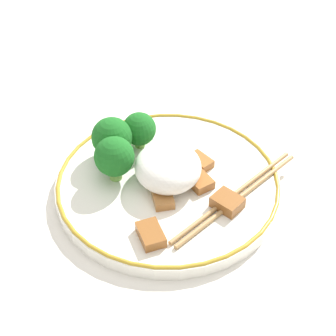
{
  "coord_description": "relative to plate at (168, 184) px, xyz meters",
  "views": [
    {
      "loc": [
        -0.48,
        0.04,
        0.47
      ],
      "look_at": [
        0.0,
        0.0,
        0.04
      ],
      "focal_mm": 60.0,
      "sensor_mm": 36.0,
      "label": 1
    }
  ],
  "objects": [
    {
      "name": "ground_plane",
      "position": [
        0.0,
        0.0,
        -0.01
      ],
      "size": [
        3.0,
        3.0,
        0.0
      ],
      "primitive_type": "plane",
      "color": "silver"
    },
    {
      "name": "meat_near_right",
      "position": [
        0.03,
        -0.04,
        0.01
      ],
      "size": [
        0.04,
        0.03,
        0.01
      ],
      "color": "#995B28",
      "rests_on": "plate"
    },
    {
      "name": "meat_on_rice_edge",
      "position": [
        -0.03,
        0.01,
        0.01
      ],
      "size": [
        0.04,
        0.03,
        0.01
      ],
      "color": "#9E6633",
      "rests_on": "plate"
    },
    {
      "name": "meat_near_back",
      "position": [
        -0.09,
        0.03,
        0.01
      ],
      "size": [
        0.04,
        0.03,
        0.01
      ],
      "color": "brown",
      "rests_on": "plate"
    },
    {
      "name": "chopsticks",
      "position": [
        -0.04,
        -0.07,
        0.01
      ],
      "size": [
        0.14,
        0.17,
        0.01
      ],
      "color": "#AD8451",
      "rests_on": "plate"
    },
    {
      "name": "rice_mound",
      "position": [
        -0.0,
        -0.0,
        0.03
      ],
      "size": [
        0.08,
        0.08,
        0.04
      ],
      "color": "white",
      "rests_on": "plate"
    },
    {
      "name": "broccoli_back_right",
      "position": [
        0.01,
        0.06,
        0.04
      ],
      "size": [
        0.05,
        0.05,
        0.06
      ],
      "color": "#72AD4C",
      "rests_on": "plate"
    },
    {
      "name": "meat_near_left",
      "position": [
        -0.01,
        -0.03,
        0.01
      ],
      "size": [
        0.04,
        0.04,
        0.01
      ],
      "color": "#995B28",
      "rests_on": "plate"
    },
    {
      "name": "broccoli_back_center",
      "position": [
        0.05,
        0.06,
        0.04
      ],
      "size": [
        0.05,
        0.05,
        0.05
      ],
      "color": "#72AD4C",
      "rests_on": "plate"
    },
    {
      "name": "meat_near_front",
      "position": [
        0.03,
        0.0,
        0.01
      ],
      "size": [
        0.04,
        0.04,
        0.01
      ],
      "color": "#9E6633",
      "rests_on": "plate"
    },
    {
      "name": "broccoli_back_left",
      "position": [
        0.07,
        0.03,
        0.03
      ],
      "size": [
        0.04,
        0.04,
        0.05
      ],
      "color": "#72AD4C",
      "rests_on": "plate"
    },
    {
      "name": "plate",
      "position": [
        0.0,
        0.0,
        0.0
      ],
      "size": [
        0.26,
        0.26,
        0.02
      ],
      "color": "white",
      "rests_on": "ground_plane"
    },
    {
      "name": "meat_mid_left",
      "position": [
        -0.05,
        -0.06,
        0.01
      ],
      "size": [
        0.04,
        0.04,
        0.01
      ],
      "color": "brown",
      "rests_on": "plate"
    }
  ]
}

